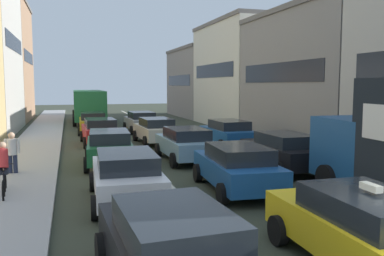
{
  "coord_description": "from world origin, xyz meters",
  "views": [
    {
      "loc": [
        -4.91,
        -4.44,
        3.39
      ],
      "look_at": [
        0.0,
        12.0,
        1.6
      ],
      "focal_mm": 38.57,
      "sensor_mm": 36.0,
      "label": 1
    }
  ],
  "objects_px": {
    "coupe_centre_lane_fourth": "(156,130)",
    "sedan_left_lane_fourth": "(100,131)",
    "sedan_centre_lane_fifth": "(141,121)",
    "pedestrian_near_kerb": "(12,151)",
    "taxi_centre_lane_front": "(363,228)",
    "wagon_left_lane_second": "(126,175)",
    "cyclist_on_sidewalk": "(3,171)",
    "sedan_centre_lane_second": "(237,167)",
    "hatchback_centre_lane_third": "(186,143)",
    "sedan_left_lane_fifth": "(93,122)",
    "traffic_light_pole": "(123,35)",
    "sedan_right_lane_behind_truck": "(283,150)",
    "sedan_left_lane_front": "(172,249)",
    "wagon_right_lane_far": "(228,133)",
    "bus_mid_queue_primary": "(88,103)",
    "sedan_left_lane_third": "(109,147)"
  },
  "relations": [
    {
      "from": "coupe_centre_lane_fourth",
      "to": "sedan_left_lane_fourth",
      "type": "relative_size",
      "value": 1.0
    },
    {
      "from": "sedan_centre_lane_fifth",
      "to": "pedestrian_near_kerb",
      "type": "height_order",
      "value": "pedestrian_near_kerb"
    },
    {
      "from": "taxi_centre_lane_front",
      "to": "wagon_left_lane_second",
      "type": "distance_m",
      "value": 6.71
    },
    {
      "from": "cyclist_on_sidewalk",
      "to": "sedan_centre_lane_second",
      "type": "bearing_deg",
      "value": -104.28
    },
    {
      "from": "hatchback_centre_lane_third",
      "to": "coupe_centre_lane_fourth",
      "type": "distance_m",
      "value": 5.84
    },
    {
      "from": "coupe_centre_lane_fourth",
      "to": "sedan_left_lane_fifth",
      "type": "xyz_separation_m",
      "value": [
        -3.23,
        6.27,
        0.0
      ]
    },
    {
      "from": "traffic_light_pole",
      "to": "sedan_right_lane_behind_truck",
      "type": "height_order",
      "value": "traffic_light_pole"
    },
    {
      "from": "sedan_right_lane_behind_truck",
      "to": "sedan_left_lane_front",
      "type": "bearing_deg",
      "value": 141.21
    },
    {
      "from": "hatchback_centre_lane_third",
      "to": "sedan_centre_lane_second",
      "type": "bearing_deg",
      "value": -179.17
    },
    {
      "from": "traffic_light_pole",
      "to": "sedan_left_lane_fifth",
      "type": "relative_size",
      "value": 1.27
    },
    {
      "from": "sedan_left_lane_fourth",
      "to": "cyclist_on_sidewalk",
      "type": "height_order",
      "value": "cyclist_on_sidewalk"
    },
    {
      "from": "hatchback_centre_lane_third",
      "to": "sedan_centre_lane_fifth",
      "type": "bearing_deg",
      "value": -0.59
    },
    {
      "from": "wagon_right_lane_far",
      "to": "bus_mid_queue_primary",
      "type": "xyz_separation_m",
      "value": [
        -6.62,
        17.18,
        0.96
      ]
    },
    {
      "from": "sedan_centre_lane_second",
      "to": "sedan_left_lane_third",
      "type": "bearing_deg",
      "value": 36.07
    },
    {
      "from": "pedestrian_near_kerb",
      "to": "sedan_centre_lane_fifth",
      "type": "bearing_deg",
      "value": -24.46
    },
    {
      "from": "sedan_centre_lane_fifth",
      "to": "sedan_left_lane_fourth",
      "type": "bearing_deg",
      "value": 146.92
    },
    {
      "from": "sedan_left_lane_third",
      "to": "pedestrian_near_kerb",
      "type": "bearing_deg",
      "value": 111.53
    },
    {
      "from": "sedan_centre_lane_fifth",
      "to": "sedan_left_lane_fifth",
      "type": "height_order",
      "value": "same"
    },
    {
      "from": "sedan_centre_lane_second",
      "to": "pedestrian_near_kerb",
      "type": "distance_m",
      "value": 8.36
    },
    {
      "from": "wagon_left_lane_second",
      "to": "sedan_left_lane_fifth",
      "type": "height_order",
      "value": "same"
    },
    {
      "from": "sedan_left_lane_third",
      "to": "cyclist_on_sidewalk",
      "type": "distance_m",
      "value": 5.63
    },
    {
      "from": "sedan_centre_lane_second",
      "to": "sedan_centre_lane_fifth",
      "type": "height_order",
      "value": "same"
    },
    {
      "from": "taxi_centre_lane_front",
      "to": "cyclist_on_sidewalk",
      "type": "distance_m",
      "value": 9.94
    },
    {
      "from": "sedan_left_lane_fifth",
      "to": "taxi_centre_lane_front",
      "type": "bearing_deg",
      "value": -170.42
    },
    {
      "from": "taxi_centre_lane_front",
      "to": "cyclist_on_sidewalk",
      "type": "xyz_separation_m",
      "value": [
        -6.99,
        7.07,
        0.05
      ]
    },
    {
      "from": "bus_mid_queue_primary",
      "to": "sedan_left_lane_third",
      "type": "bearing_deg",
      "value": -179.73
    },
    {
      "from": "coupe_centre_lane_fourth",
      "to": "bus_mid_queue_primary",
      "type": "bearing_deg",
      "value": 9.87
    },
    {
      "from": "sedan_left_lane_front",
      "to": "sedan_centre_lane_fifth",
      "type": "relative_size",
      "value": 1.01
    },
    {
      "from": "wagon_left_lane_second",
      "to": "wagon_right_lane_far",
      "type": "xyz_separation_m",
      "value": [
        6.76,
        9.1,
        0.0
      ]
    },
    {
      "from": "sedan_right_lane_behind_truck",
      "to": "pedestrian_near_kerb",
      "type": "height_order",
      "value": "pedestrian_near_kerb"
    },
    {
      "from": "wagon_left_lane_second",
      "to": "sedan_right_lane_behind_truck",
      "type": "height_order",
      "value": "same"
    },
    {
      "from": "wagon_left_lane_second",
      "to": "coupe_centre_lane_fourth",
      "type": "height_order",
      "value": "same"
    },
    {
      "from": "sedan_centre_lane_second",
      "to": "sedan_right_lane_behind_truck",
      "type": "bearing_deg",
      "value": -46.78
    },
    {
      "from": "hatchback_centre_lane_third",
      "to": "coupe_centre_lane_fourth",
      "type": "bearing_deg",
      "value": 0.87
    },
    {
      "from": "sedan_left_lane_front",
      "to": "sedan_centre_lane_second",
      "type": "bearing_deg",
      "value": -34.16
    },
    {
      "from": "sedan_left_lane_third",
      "to": "sedan_right_lane_behind_truck",
      "type": "bearing_deg",
      "value": -111.27
    },
    {
      "from": "traffic_light_pole",
      "to": "sedan_left_lane_third",
      "type": "xyz_separation_m",
      "value": [
        1.12,
        13.94,
        -3.02
      ]
    },
    {
      "from": "sedan_centre_lane_second",
      "to": "hatchback_centre_lane_third",
      "type": "xyz_separation_m",
      "value": [
        -0.14,
        5.55,
        0.0
      ]
    },
    {
      "from": "wagon_right_lane_far",
      "to": "sedan_centre_lane_fifth",
      "type": "bearing_deg",
      "value": 20.69
    },
    {
      "from": "wagon_left_lane_second",
      "to": "cyclist_on_sidewalk",
      "type": "height_order",
      "value": "cyclist_on_sidewalk"
    },
    {
      "from": "sedan_left_lane_third",
      "to": "coupe_centre_lane_fourth",
      "type": "relative_size",
      "value": 1.01
    },
    {
      "from": "sedan_centre_lane_fifth",
      "to": "sedan_left_lane_fifth",
      "type": "bearing_deg",
      "value": 82.6
    },
    {
      "from": "traffic_light_pole",
      "to": "pedestrian_near_kerb",
      "type": "bearing_deg",
      "value": 101.23
    },
    {
      "from": "sedan_left_lane_fourth",
      "to": "cyclist_on_sidewalk",
      "type": "relative_size",
      "value": 2.52
    },
    {
      "from": "hatchback_centre_lane_third",
      "to": "wagon_right_lane_far",
      "type": "relative_size",
      "value": 1.0
    },
    {
      "from": "sedan_centre_lane_second",
      "to": "sedan_centre_lane_fifth",
      "type": "distance_m",
      "value": 17.33
    },
    {
      "from": "coupe_centre_lane_fourth",
      "to": "sedan_left_lane_fourth",
      "type": "height_order",
      "value": "same"
    },
    {
      "from": "hatchback_centre_lane_third",
      "to": "coupe_centre_lane_fourth",
      "type": "height_order",
      "value": "same"
    },
    {
      "from": "hatchback_centre_lane_third",
      "to": "pedestrian_near_kerb",
      "type": "bearing_deg",
      "value": 99.32
    },
    {
      "from": "bus_mid_queue_primary",
      "to": "hatchback_centre_lane_third",
      "type": "bearing_deg",
      "value": -170.38
    }
  ]
}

